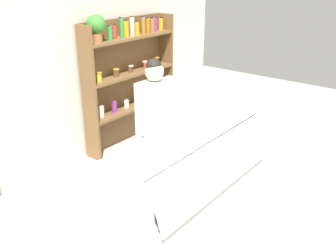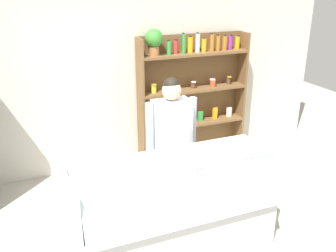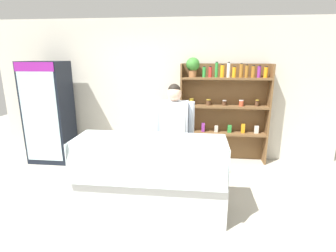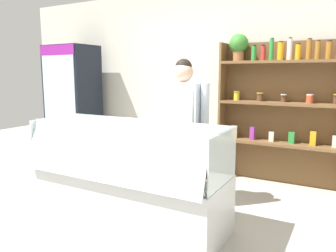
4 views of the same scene
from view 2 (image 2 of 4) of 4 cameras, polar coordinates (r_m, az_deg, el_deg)
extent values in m
cube|color=beige|center=(5.27, -9.14, 7.60)|extent=(6.80, 0.10, 2.70)
cube|color=brown|center=(5.67, 3.24, 4.48)|extent=(1.65, 0.02, 1.87)
cube|color=brown|center=(5.26, -4.13, 3.08)|extent=(0.03, 0.28, 1.87)
cube|color=brown|center=(5.93, 10.94, 4.91)|extent=(0.03, 0.28, 1.87)
cube|color=brown|center=(5.67, 3.76, 0.48)|extent=(1.59, 0.28, 0.04)
cube|color=brown|center=(5.50, 3.89, 5.57)|extent=(1.59, 0.28, 0.04)
cube|color=brown|center=(5.38, 4.04, 10.94)|extent=(1.59, 0.28, 0.04)
cylinder|color=#996038|center=(5.13, -2.14, 11.37)|extent=(0.14, 0.14, 0.12)
sphere|color=#377F2D|center=(5.11, -2.17, 13.21)|extent=(0.25, 0.25, 0.25)
cylinder|color=#2D8C38|center=(5.18, 0.17, 11.81)|extent=(0.06, 0.06, 0.18)
cylinder|color=black|center=(5.19, 0.07, 12.93)|extent=(0.04, 0.04, 0.02)
cylinder|color=red|center=(5.26, 1.15, 11.96)|extent=(0.06, 0.06, 0.18)
cylinder|color=black|center=(5.23, 1.22, 13.01)|extent=(0.04, 0.04, 0.02)
cylinder|color=#2D8C38|center=(5.27, 2.43, 12.39)|extent=(0.06, 0.06, 0.26)
cylinder|color=black|center=(5.26, 2.36, 13.92)|extent=(0.04, 0.04, 0.02)
cylinder|color=orange|center=(5.33, 3.40, 12.24)|extent=(0.07, 0.07, 0.22)
cylinder|color=black|center=(5.31, 3.43, 13.48)|extent=(0.05, 0.05, 0.02)
cylinder|color=silver|center=(5.37, 4.55, 12.48)|extent=(0.06, 0.06, 0.26)
cylinder|color=black|center=(5.36, 4.53, 13.94)|extent=(0.04, 0.04, 0.02)
cylinder|color=orange|center=(5.42, 5.50, 12.15)|extent=(0.07, 0.07, 0.18)
cylinder|color=black|center=(5.41, 5.50, 13.20)|extent=(0.04, 0.04, 0.02)
cylinder|color=#9E6623|center=(5.46, 6.74, 12.46)|extent=(0.06, 0.06, 0.24)
cylinder|color=black|center=(5.46, 6.68, 13.81)|extent=(0.04, 0.04, 0.02)
cylinder|color=#9E6623|center=(5.51, 7.64, 12.37)|extent=(0.06, 0.06, 0.21)
cylinder|color=black|center=(5.51, 7.58, 13.59)|extent=(0.04, 0.04, 0.02)
cylinder|color=#9E6623|center=(5.59, 8.63, 12.39)|extent=(0.07, 0.07, 0.20)
cylinder|color=black|center=(5.57, 8.68, 13.51)|extent=(0.05, 0.05, 0.02)
cylinder|color=purple|center=(5.66, 9.46, 12.45)|extent=(0.06, 0.06, 0.20)
cylinder|color=black|center=(5.63, 9.63, 13.52)|extent=(0.04, 0.04, 0.02)
cylinder|color=orange|center=(5.72, 10.52, 12.39)|extent=(0.07, 0.07, 0.18)
cylinder|color=black|center=(5.69, 10.66, 13.36)|extent=(0.05, 0.05, 0.02)
cylinder|color=yellow|center=(5.26, -2.19, 5.69)|extent=(0.08, 0.08, 0.11)
cylinder|color=gold|center=(5.24, -2.16, 6.31)|extent=(0.08, 0.08, 0.01)
cylinder|color=brown|center=(5.37, 1.00, 5.97)|extent=(0.09, 0.09, 0.10)
cylinder|color=gold|center=(5.35, 1.04, 6.52)|extent=(0.09, 0.09, 0.01)
cylinder|color=brown|center=(5.50, 3.84, 6.25)|extent=(0.07, 0.07, 0.09)
cylinder|color=silver|center=(5.47, 3.94, 6.71)|extent=(0.08, 0.08, 0.01)
cylinder|color=#BF4C2D|center=(5.61, 6.86, 6.49)|extent=(0.09, 0.09, 0.10)
cylinder|color=silver|center=(5.61, 6.80, 7.07)|extent=(0.09, 0.09, 0.01)
cylinder|color=brown|center=(5.78, 9.21, 6.86)|extent=(0.07, 0.07, 0.11)
cylinder|color=gold|center=(5.75, 9.34, 7.40)|extent=(0.07, 0.07, 0.01)
cube|color=silver|center=(5.40, -2.23, 0.60)|extent=(0.08, 0.05, 0.17)
cube|color=purple|center=(5.49, 0.24, 0.96)|extent=(0.06, 0.04, 0.17)
cube|color=silver|center=(5.59, 2.62, 1.08)|extent=(0.07, 0.05, 0.13)
cube|color=#2D8C38|center=(5.69, 4.93, 1.51)|extent=(0.08, 0.04, 0.15)
cube|color=orange|center=(5.80, 7.15, 1.96)|extent=(0.07, 0.04, 0.18)
cube|color=silver|center=(5.93, 9.27, 2.12)|extent=(0.08, 0.04, 0.15)
cube|color=silver|center=(3.90, 1.12, -14.94)|extent=(1.93, 0.68, 0.55)
cube|color=white|center=(3.74, 1.15, -11.31)|extent=(1.87, 0.62, 0.03)
cube|color=silver|center=(3.38, 3.38, -11.12)|extent=(1.89, 0.16, 0.47)
cube|color=silver|center=(3.56, 0.88, -5.08)|extent=(1.89, 0.52, 0.01)
cube|color=silver|center=(3.42, -14.03, -11.38)|extent=(0.01, 0.64, 0.45)
cube|color=silver|center=(4.06, 13.74, -5.78)|extent=(0.01, 0.64, 0.45)
cube|color=tan|center=(3.60, -10.30, -12.27)|extent=(0.16, 0.14, 0.06)
cube|color=white|center=(3.44, -9.53, -14.11)|extent=(0.05, 0.03, 0.02)
cube|color=beige|center=(3.67, -4.67, -11.20)|extent=(0.16, 0.10, 0.06)
cube|color=white|center=(3.51, -3.62, -12.96)|extent=(0.05, 0.03, 0.02)
cube|color=tan|center=(3.78, 0.66, -10.21)|extent=(0.16, 0.12, 0.04)
cube|color=white|center=(3.62, 1.94, -11.75)|extent=(0.05, 0.03, 0.02)
cube|color=beige|center=(3.92, 5.62, -9.12)|extent=(0.16, 0.13, 0.04)
cube|color=white|center=(3.76, 7.08, -10.52)|extent=(0.05, 0.03, 0.02)
cube|color=tan|center=(4.07, 10.19, -7.95)|extent=(0.16, 0.12, 0.06)
cube|color=white|center=(3.93, 11.78, -9.32)|extent=(0.05, 0.03, 0.02)
cylinder|color=#C1706B|center=(3.41, -10.69, -13.38)|extent=(0.17, 0.16, 0.16)
cylinder|color=tan|center=(3.46, -7.02, -12.97)|extent=(0.16, 0.14, 0.12)
cylinder|color=white|center=(3.81, 8.44, -8.98)|extent=(0.07, 0.07, 0.18)
cylinder|color=white|center=(3.84, 9.76, -8.35)|extent=(0.07, 0.07, 0.23)
cylinder|color=#383D51|center=(4.44, -0.59, -8.51)|extent=(0.13, 0.13, 0.75)
cylinder|color=#383D51|center=(4.50, 1.59, -8.07)|extent=(0.13, 0.13, 0.75)
cube|color=silver|center=(4.17, 0.54, -0.12)|extent=(0.41, 0.24, 0.62)
cube|color=white|center=(4.20, 1.18, -4.90)|extent=(0.35, 0.01, 1.16)
cylinder|color=silver|center=(4.07, -2.80, -0.22)|extent=(0.09, 0.09, 0.56)
cylinder|color=silver|center=(4.25, 3.73, 0.75)|extent=(0.09, 0.09, 0.56)
sphere|color=#D8AD8E|center=(4.03, 0.56, 5.44)|extent=(0.21, 0.21, 0.21)
sphere|color=black|center=(4.02, 0.51, 6.20)|extent=(0.18, 0.18, 0.18)
camera|label=1|loc=(1.80, -79.57, 1.37)|focal=40.00mm
camera|label=3|loc=(1.94, 68.56, -10.70)|focal=28.00mm
camera|label=4|loc=(3.30, 55.65, -8.50)|focal=35.00mm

